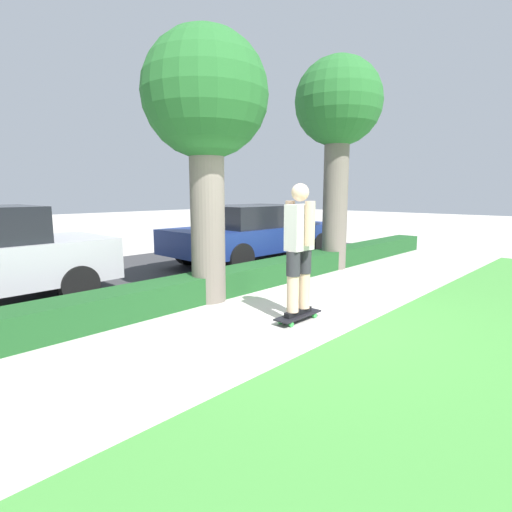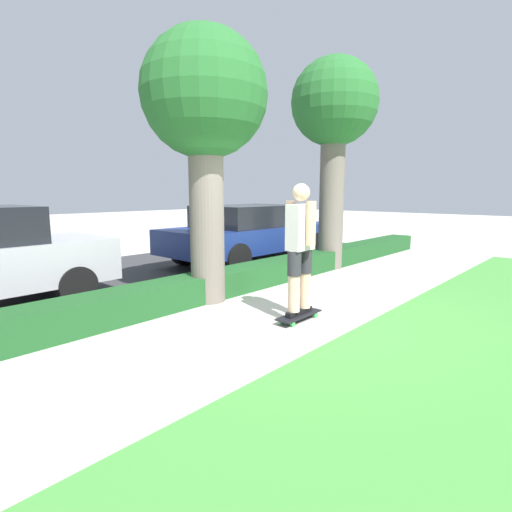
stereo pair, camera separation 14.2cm
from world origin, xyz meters
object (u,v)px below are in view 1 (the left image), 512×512
Objects in this scene: skateboard at (298,316)px; tree_mid at (206,107)px; skater_person at (299,246)px; tree_far at (338,114)px; parked_car_middle at (255,232)px.

skateboard is 0.19× the size of tree_mid.
tree_mid is (-0.16, 1.72, 2.01)m from skater_person.
tree_far is at bearing 25.74° from skater_person.
parked_car_middle is (-0.65, 1.93, -2.72)m from tree_far.
tree_mid is 0.89× the size of parked_car_middle.
skateboard is at bearing -154.26° from tree_far.
tree_mid reaches higher than skater_person.
tree_far is at bearing 0.91° from tree_mid.
tree_far is at bearing 25.74° from skateboard.
skater_person is 4.77m from tree_far.
skateboard is 0.44× the size of skater_person.
parked_car_middle is at bearing 31.93° from tree_mid.
skater_person is 0.38× the size of tree_far.
tree_mid is 0.89× the size of tree_far.
skater_person is at bearing -90.00° from skateboard.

